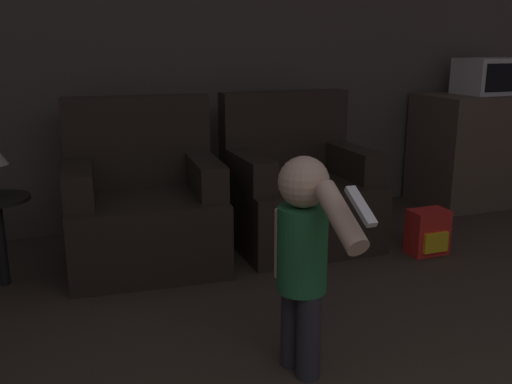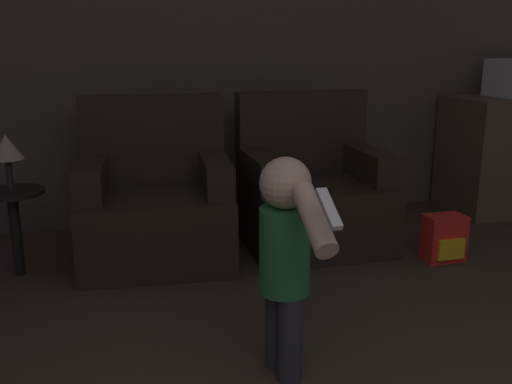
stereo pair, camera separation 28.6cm
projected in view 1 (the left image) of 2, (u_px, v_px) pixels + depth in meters
The scene contains 7 objects.
wall_back at pixel (159, 44), 3.98m from camera, with size 8.40×0.05×2.60m.
armchair_left at pixel (144, 208), 3.45m from camera, with size 0.96×0.84×0.99m.
armchair_right at pixel (298, 193), 3.80m from camera, with size 0.90×0.77×0.99m.
person_toddler at pixel (303, 250), 2.22m from camera, with size 0.20×0.61×0.90m.
toy_backpack at pixel (428, 232), 3.63m from camera, with size 0.25×0.18×0.29m.
kitchen_counter at pixel (480, 149), 4.75m from camera, with size 1.03×0.62×0.90m.
microwave at pixel (492, 76), 4.61m from camera, with size 0.53×0.37×0.29m.
Camera 1 is at (-0.85, 0.42, 1.32)m, focal length 40.00 mm.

